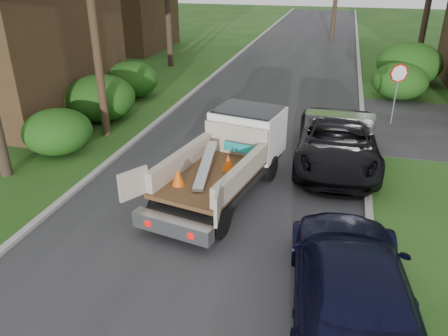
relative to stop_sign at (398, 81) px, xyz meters
name	(u,v)px	position (x,y,z in m)	size (l,w,h in m)	color
ground	(205,221)	(-5.20, -9.00, -1.78)	(120.00, 120.00, 0.00)	#1F4714
road	(269,107)	(-5.20, 1.00, -1.77)	(8.00, 90.00, 0.02)	#28282B
curb_left	(184,99)	(-9.30, 1.00, -1.72)	(0.20, 90.00, 0.12)	#9E9E99
curb_right	(362,113)	(-1.10, 1.00, -1.72)	(0.20, 90.00, 0.12)	#9E9E99
stop_sign	(398,81)	(0.00, 0.00, 0.00)	(0.71, 0.32, 2.48)	slate
house_left_far	(117,6)	(-18.70, 13.00, 1.27)	(7.56, 7.56, 6.00)	#3B2918
hedge_left_a	(57,131)	(-11.40, -6.00, -1.01)	(2.34, 2.34, 1.53)	#183F0E
hedge_left_b	(100,98)	(-11.70, -2.50, -0.84)	(2.86, 2.86, 1.87)	#183F0E
hedge_left_c	(131,79)	(-12.00, 1.00, -0.93)	(2.60, 2.60, 1.70)	#183F0E
hedge_right_a	(400,81)	(0.60, 4.00, -0.93)	(2.60, 2.60, 1.70)	#183F0E
hedge_right_b	(409,64)	(1.30, 7.00, -0.67)	(3.38, 3.38, 2.21)	#183F0E
flatbed_truck	(234,150)	(-4.97, -6.82, -0.65)	(3.27, 5.80, 2.07)	black
black_pickup	(337,141)	(-2.08, -4.50, -1.00)	(2.56, 5.56, 1.54)	black
navy_suv	(352,283)	(-1.62, -11.50, -1.00)	(2.19, 5.38, 1.56)	black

